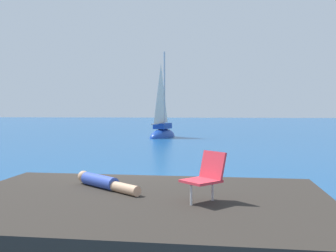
{
  "coord_description": "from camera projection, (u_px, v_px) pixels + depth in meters",
  "views": [
    {
      "loc": [
        1.74,
        -10.18,
        2.27
      ],
      "look_at": [
        -0.42,
        15.45,
        1.07
      ],
      "focal_mm": 41.61,
      "sensor_mm": 36.0,
      "label": 1
    }
  ],
  "objects": [
    {
      "name": "ground_plane",
      "position": [
        135.0,
        193.0,
        10.38
      ],
      "size": [
        160.0,
        160.0,
        0.0
      ],
      "primitive_type": "plane",
      "color": "navy"
    },
    {
      "name": "shore_ledge",
      "position": [
        141.0,
        220.0,
        6.51
      ],
      "size": [
        6.53,
        4.58,
        0.77
      ],
      "primitive_type": "cube",
      "rotation": [
        0.0,
        0.0,
        -0.05
      ],
      "color": "#2D2823",
      "rests_on": "ground"
    },
    {
      "name": "boulder_seaward",
      "position": [
        76.0,
        204.0,
        9.19
      ],
      "size": [
        1.44,
        1.76,
        1.08
      ],
      "primitive_type": "cube",
      "rotation": [
        0.04,
        0.12,
        1.45
      ],
      "color": "#2C2C1F",
      "rests_on": "ground"
    },
    {
      "name": "boulder_inland",
      "position": [
        48.0,
        211.0,
        8.57
      ],
      "size": [
        1.33,
        1.14,
        0.78
      ],
      "primitive_type": "cube",
      "rotation": [
        0.08,
        -0.01,
        3.08
      ],
      "color": "#2A2A25",
      "rests_on": "ground"
    },
    {
      "name": "sailboat_near",
      "position": [
        162.0,
        132.0,
        30.08
      ],
      "size": [
        2.39,
        4.03,
        7.27
      ],
      "rotation": [
        0.0,
        0.0,
        1.27
      ],
      "color": "#193D99",
      "rests_on": "ground"
    },
    {
      "name": "person_sunbather",
      "position": [
        104.0,
        182.0,
        7.23
      ],
      "size": [
        1.43,
        1.25,
        0.25
      ],
      "rotation": [
        0.0,
        0.0,
        5.58
      ],
      "color": "#334CB2",
      "rests_on": "shore_ledge"
    },
    {
      "name": "beach_chair",
      "position": [
        206.0,
        174.0,
        6.17
      ],
      "size": [
        0.76,
        0.76,
        0.8
      ],
      "rotation": [
        0.0,
        0.0,
        3.91
      ],
      "color": "#E03342",
      "rests_on": "shore_ledge"
    }
  ]
}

